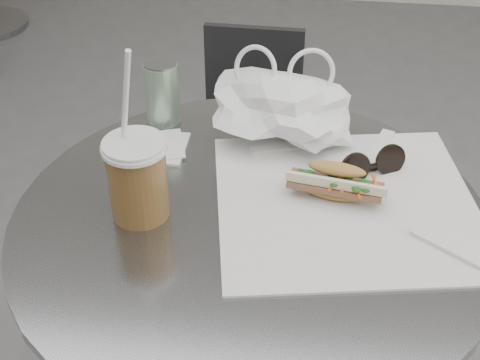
# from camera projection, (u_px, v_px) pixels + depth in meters

# --- Properties ---
(cafe_table) EXTENTS (0.76, 0.76, 0.74)m
(cafe_table) POSITION_uv_depth(u_px,v_px,m) (249.00, 332.00, 1.22)
(cafe_table) COLOR slate
(cafe_table) RESTS_ON ground
(chair_far) EXTENTS (0.35, 0.36, 0.67)m
(chair_far) POSITION_uv_depth(u_px,v_px,m) (247.00, 164.00, 1.92)
(chair_far) COLOR #2C2C2E
(chair_far) RESTS_ON ground
(sandwich_paper) EXTENTS (0.48, 0.46, 0.00)m
(sandwich_paper) POSITION_uv_depth(u_px,v_px,m) (346.00, 203.00, 1.08)
(sandwich_paper) COLOR white
(sandwich_paper) RESTS_ON cafe_table
(banh_mi) EXTENTS (0.20, 0.10, 0.06)m
(banh_mi) POSITION_uv_depth(u_px,v_px,m) (336.00, 182.00, 1.07)
(banh_mi) COLOR gold
(banh_mi) RESTS_ON sandwich_paper
(iced_coffee) EXTENTS (0.10, 0.10, 0.29)m
(iced_coffee) POSITION_uv_depth(u_px,v_px,m) (137.00, 177.00, 1.02)
(iced_coffee) COLOR brown
(iced_coffee) RESTS_ON cafe_table
(sunglasses) EXTENTS (0.12, 0.08, 0.06)m
(sunglasses) POSITION_uv_depth(u_px,v_px,m) (372.00, 166.00, 1.13)
(sunglasses) COLOR black
(sunglasses) RESTS_ON cafe_table
(plastic_bag) EXTENTS (0.26, 0.21, 0.12)m
(plastic_bag) POSITION_uv_depth(u_px,v_px,m) (281.00, 109.00, 1.20)
(plastic_bag) COLOR white
(plastic_bag) RESTS_ON cafe_table
(napkin_stack) EXTENTS (0.12, 0.12, 0.01)m
(napkin_stack) POSITION_uv_depth(u_px,v_px,m) (157.00, 147.00, 1.20)
(napkin_stack) COLOR white
(napkin_stack) RESTS_ON cafe_table
(drink_can) EXTENTS (0.06, 0.06, 0.12)m
(drink_can) POSITION_uv_depth(u_px,v_px,m) (162.00, 92.00, 1.25)
(drink_can) COLOR #538C51
(drink_can) RESTS_ON cafe_table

